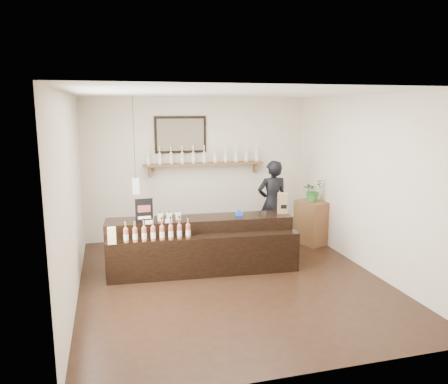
% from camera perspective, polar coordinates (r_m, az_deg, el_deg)
% --- Properties ---
extents(ground, '(5.00, 5.00, 0.00)m').
position_cam_1_polar(ground, '(6.82, 1.02, -11.44)').
color(ground, black).
rests_on(ground, ground).
extents(room_shell, '(5.00, 5.00, 5.00)m').
position_cam_1_polar(room_shell, '(6.37, 1.07, 2.87)').
color(room_shell, beige).
rests_on(room_shell, ground).
extents(back_wall_decor, '(2.66, 0.96, 1.69)m').
position_cam_1_polar(back_wall_decor, '(8.63, -4.28, 5.32)').
color(back_wall_decor, brown).
rests_on(back_wall_decor, ground).
extents(counter, '(3.04, 1.01, 0.99)m').
position_cam_1_polar(counter, '(7.14, -3.05, -7.02)').
color(counter, black).
rests_on(counter, ground).
extents(promo_sign, '(0.27, 0.03, 0.38)m').
position_cam_1_polar(promo_sign, '(6.88, -10.39, -2.41)').
color(promo_sign, black).
rests_on(promo_sign, counter).
extents(paper_bag, '(0.19, 0.16, 0.35)m').
position_cam_1_polar(paper_bag, '(7.44, 7.64, -1.45)').
color(paper_bag, olive).
rests_on(paper_bag, counter).
extents(tape_dispenser, '(0.12, 0.05, 0.10)m').
position_cam_1_polar(tape_dispenser, '(7.22, 1.97, -2.82)').
color(tape_dispenser, blue).
rests_on(tape_dispenser, counter).
extents(side_cabinet, '(0.58, 0.68, 0.84)m').
position_cam_1_polar(side_cabinet, '(8.62, 11.35, -3.92)').
color(side_cabinet, brown).
rests_on(side_cabinet, ground).
extents(potted_plant, '(0.50, 0.48, 0.42)m').
position_cam_1_polar(potted_plant, '(8.49, 11.51, 0.20)').
color(potted_plant, '#2F6E2C').
rests_on(potted_plant, side_cabinet).
extents(shopkeeper, '(0.67, 0.44, 1.84)m').
position_cam_1_polar(shopkeeper, '(8.35, 6.33, -0.71)').
color(shopkeeper, black).
rests_on(shopkeeper, ground).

